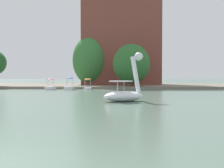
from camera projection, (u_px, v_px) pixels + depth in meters
shore_bank_far at (106, 86)px, 45.01m from camera, size 152.94×19.24×0.37m
swan_boat at (125, 91)px, 17.17m from camera, size 3.20×2.47×3.42m
pedal_boat_orange at (88, 86)px, 33.71m from camera, size 1.12×1.83×1.53m
pedal_boat_blue at (70, 87)px, 33.91m from camera, size 1.20×2.27×1.69m
pedal_boat_pink at (50, 87)px, 33.92m from camera, size 1.10×1.99×1.50m
tree_willow_overhanging at (131, 64)px, 38.15m from camera, size 7.95×7.97×6.42m
tree_willow_near_path at (89, 60)px, 44.10m from camera, size 7.93×7.83×8.46m
parked_van at (94, 79)px, 46.93m from camera, size 4.56×2.12×1.77m
apartment_block at (120, 43)px, 47.51m from camera, size 14.75×9.56×15.94m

